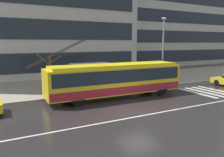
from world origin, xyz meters
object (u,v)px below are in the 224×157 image
Objects in this scene: pedestrian_waiting_by_pole at (76,73)px; pedestrian_at_shelter at (116,70)px; trolleybus at (116,79)px; street_lamp at (163,45)px; street_tree_bare at (50,71)px; bus_shelter at (90,69)px; pedestrian_walking_past at (95,72)px; pedestrian_approaching_curb at (82,74)px.

pedestrian_at_shelter is at bearing -0.96° from pedestrian_waiting_by_pole.
trolleybus is 4.33m from pedestrian_at_shelter.
street_lamp is 2.06× the size of street_tree_bare.
pedestrian_waiting_by_pole is (-4.24, 0.07, -0.07)m from pedestrian_at_shelter.
street_tree_bare is at bearing 130.84° from trolleybus.
street_tree_bare is (-3.46, 1.20, -0.07)m from bus_shelter.
pedestrian_at_shelter is 1.03× the size of pedestrian_walking_past.
pedestrian_walking_past is (0.66, 0.29, -0.34)m from bus_shelter.
pedestrian_walking_past is at bearing 4.35° from pedestrian_waiting_by_pole.
pedestrian_walking_past is at bearing 174.09° from pedestrian_at_shelter.
street_lamp reaches higher than pedestrian_at_shelter.
trolleybus is 6.28× the size of pedestrian_approaching_curb.
bus_shelter is 1.42m from pedestrian_waiting_by_pole.
pedestrian_walking_past is 0.98× the size of pedestrian_waiting_by_pole.
street_tree_bare is at bearing 128.93° from pedestrian_approaching_curb.
pedestrian_at_shelter reaches higher than pedestrian_walking_past.
trolleybus reaches higher than pedestrian_waiting_by_pole.
trolleybus is 3.86m from bus_shelter.
pedestrian_at_shelter is at bearing 19.44° from pedestrian_approaching_curb.
bus_shelter is at bearing 173.06° from street_lamp.
street_tree_bare is (-6.32, 1.14, 0.17)m from pedestrian_at_shelter.
pedestrian_waiting_by_pole is at bearing -27.14° from street_tree_bare.
bus_shelter is 1.08× the size of street_tree_bare.
pedestrian_at_shelter is 6.42m from street_tree_bare.
trolleybus is at bearing -87.83° from pedestrian_walking_past.
pedestrian_waiting_by_pole is at bearing 173.26° from street_lamp.
pedestrian_at_shelter is at bearing -10.19° from street_tree_bare.
trolleybus is 6.49× the size of pedestrian_at_shelter.
bus_shelter is 8.42m from street_lamp.
pedestrian_approaching_curb is (-4.20, -1.48, 0.02)m from pedestrian_at_shelter.
pedestrian_walking_past is (-2.19, 0.23, -0.10)m from pedestrian_at_shelter.
pedestrian_approaching_curb is at bearing -139.60° from pedestrian_walking_past.
pedestrian_approaching_curb is 2.64m from pedestrian_walking_past.
trolleybus reaches higher than pedestrian_walking_past.
bus_shelter is 2.87m from pedestrian_at_shelter.
trolleybus is at bearing -77.70° from bus_shelter.
pedestrian_at_shelter is 4.24m from pedestrian_waiting_by_pole.
pedestrian_walking_past is at bearing 170.24° from street_lamp.
pedestrian_approaching_curb is 0.29× the size of street_lamp.
pedestrian_at_shelter is 0.28× the size of street_lamp.
street_lamp is at bearing -11.37° from pedestrian_at_shelter.
bus_shelter reaches higher than pedestrian_walking_past.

